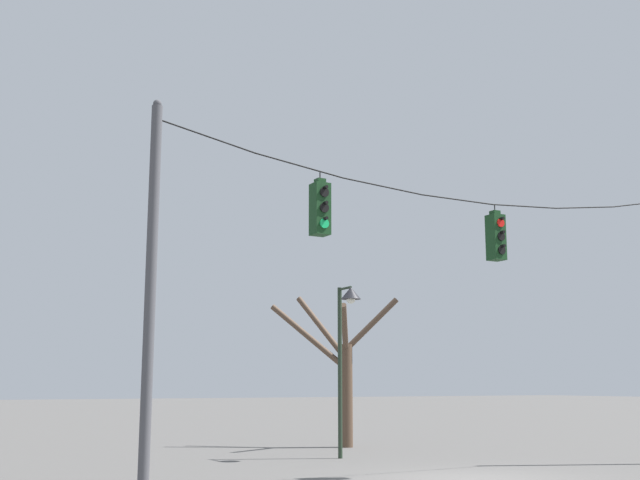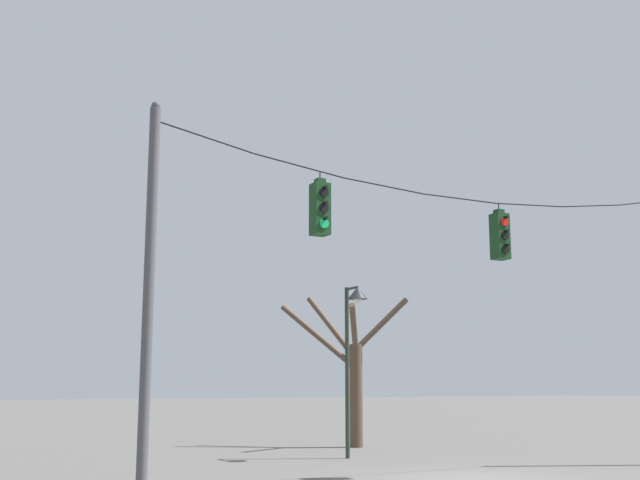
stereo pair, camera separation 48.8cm
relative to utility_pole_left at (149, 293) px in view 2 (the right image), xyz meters
The scene contains 6 objects.
utility_pole_left is the anchor object (origin of this frame).
span_wire 7.58m from the utility_pole_left, ahead, with size 14.13×0.03×0.79m.
traffic_light_near_left_pole 3.97m from the utility_pole_left, ahead, with size 0.34×0.46×1.33m.
traffic_light_near_right_pole 8.31m from the utility_pole_left, ahead, with size 0.34×0.46×1.31m.
street_lamp 8.83m from the utility_pole_left, 35.71° to the left, with size 0.56×0.95×4.70m.
bare_tree 12.88m from the utility_pole_left, 44.20° to the left, with size 3.69×3.23×4.97m.
Camera 2 is at (-10.86, -14.00, 1.99)m, focal length 45.00 mm.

